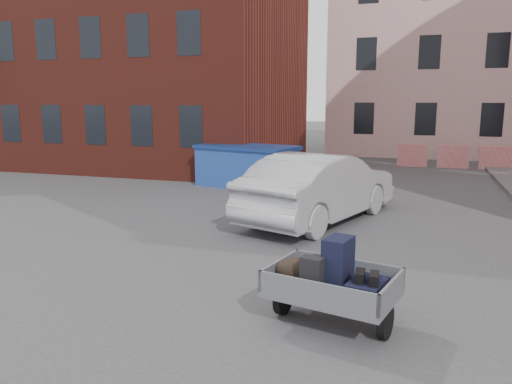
% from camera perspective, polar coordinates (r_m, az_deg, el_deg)
% --- Properties ---
extents(ground, '(120.00, 120.00, 0.00)m').
position_cam_1_polar(ground, '(9.19, -0.25, -8.22)').
color(ground, '#38383A').
rests_on(ground, ground).
extents(building_brick, '(12.00, 10.00, 14.00)m').
position_cam_1_polar(building_brick, '(24.62, -11.38, 19.80)').
color(building_brick, '#591E16').
rests_on(building_brick, ground).
extents(building_pink, '(16.00, 8.00, 14.00)m').
position_cam_1_polar(building_pink, '(30.70, 25.18, 17.15)').
color(building_pink, '#D0A3A0').
rests_on(building_pink, ground).
extents(far_building, '(6.00, 6.00, 8.00)m').
position_cam_1_polar(far_building, '(37.86, -19.27, 11.54)').
color(far_building, maroon).
rests_on(far_building, ground).
extents(barriers, '(4.70, 0.18, 1.00)m').
position_cam_1_polar(barriers, '(23.43, 21.58, 3.78)').
color(barriers, red).
rests_on(barriers, ground).
extents(trailer, '(1.81, 1.94, 1.20)m').
position_cam_1_polar(trailer, '(6.69, 8.63, -10.10)').
color(trailer, black).
rests_on(trailer, ground).
extents(dumpster, '(3.71, 2.54, 1.42)m').
position_cam_1_polar(dumpster, '(17.10, -1.01, 3.00)').
color(dumpster, '#21449E').
rests_on(dumpster, ground).
extents(silver_car, '(3.31, 5.40, 1.68)m').
position_cam_1_polar(silver_car, '(12.32, 7.34, 0.56)').
color(silver_car, '#9B9DA2').
rests_on(silver_car, ground).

